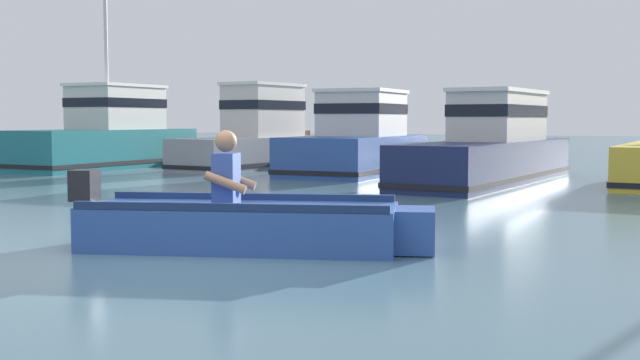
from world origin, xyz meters
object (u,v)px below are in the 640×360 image
(moored_boat_grey, at_px, (257,137))
(moored_boat_navy, at_px, (492,148))
(rowboat_with_person, at_px, (248,224))
(moored_boat_blue, at_px, (358,142))
(moored_boat_teal, at_px, (108,137))

(moored_boat_grey, height_order, moored_boat_navy, moored_boat_grey)
(rowboat_with_person, height_order, moored_boat_grey, moored_boat_grey)
(moored_boat_navy, bearing_deg, rowboat_with_person, -91.72)
(moored_boat_blue, bearing_deg, rowboat_with_person, -73.23)
(rowboat_with_person, bearing_deg, moored_boat_grey, 119.21)
(rowboat_with_person, height_order, moored_boat_navy, moored_boat_navy)
(moored_boat_navy, bearing_deg, moored_boat_grey, 162.04)
(rowboat_with_person, distance_m, moored_boat_blue, 11.22)
(moored_boat_teal, bearing_deg, moored_boat_navy, -2.64)
(rowboat_with_person, relative_size, moored_boat_blue, 0.76)
(moored_boat_teal, height_order, moored_boat_blue, moored_boat_teal)
(moored_boat_grey, height_order, moored_boat_blue, moored_boat_grey)
(rowboat_with_person, bearing_deg, moored_boat_navy, 88.28)
(moored_boat_blue, bearing_deg, moored_boat_navy, -19.37)
(moored_boat_teal, bearing_deg, moored_boat_blue, 6.22)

